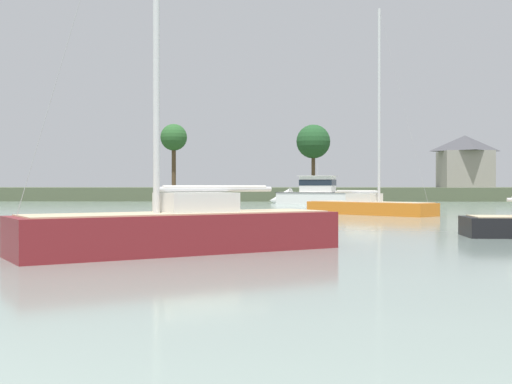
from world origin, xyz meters
TOP-DOWN VIEW (x-y plane):
  - far_shore_bank at (0.00, 105.33)m, footprint 237.70×52.31m
  - sailboat_maroon at (2.67, 13.62)m, footprint 9.68×7.38m
  - cruiser_white at (9.66, 70.20)m, footprint 10.94×6.06m
  - sailboat_orange at (12.09, 40.09)m, footprint 8.46×8.28m
  - shore_tree_center at (12.12, 105.02)m, footprint 5.63×5.63m
  - shore_tree_inland_b at (-10.68, 101.84)m, footprint 4.33×4.33m
  - cottage_behind_trees at (35.52, 99.35)m, footprint 7.96×7.51m

SIDE VIEW (x-z plane):
  - sailboat_orange at x=12.09m, z-range -7.04..7.64m
  - sailboat_maroon at x=2.67m, z-range -7.54..8.19m
  - cruiser_white at x=9.66m, z-range -2.16..3.67m
  - far_shore_bank at x=0.00m, z-range 0.00..1.76m
  - cottage_behind_trees at x=35.52m, z-range 1.90..10.06m
  - shore_tree_center at x=12.12m, z-range 4.10..14.55m
  - shore_tree_inland_b at x=-10.68m, z-range 4.56..14.87m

